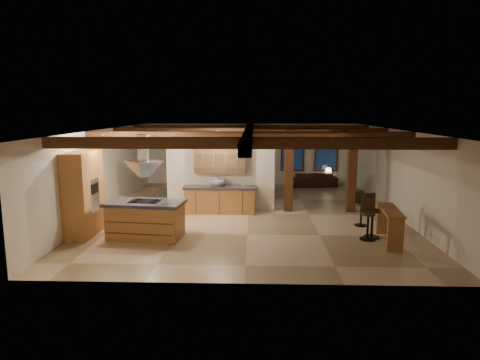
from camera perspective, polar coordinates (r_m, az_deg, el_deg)
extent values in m
plane|color=#CCAD88|center=(14.83, 1.15, -4.53)|extent=(12.00, 12.00, 0.00)
plane|color=beige|center=(20.50, 1.40, 3.47)|extent=(10.00, 0.00, 10.00)
plane|color=beige|center=(8.66, 0.61, -4.78)|extent=(10.00, 0.00, 10.00)
plane|color=beige|center=(15.45, -17.72, 1.07)|extent=(0.00, 12.00, 12.00)
plane|color=beige|center=(15.32, 20.22, 0.87)|extent=(0.00, 12.00, 12.00)
plane|color=#331710|center=(14.41, 1.19, 6.74)|extent=(12.00, 12.00, 0.00)
cube|color=#3C1F0F|center=(10.42, 0.88, 4.94)|extent=(10.00, 0.25, 0.28)
cube|color=#3C1F0F|center=(13.12, 1.11, 5.86)|extent=(10.00, 0.25, 0.28)
cube|color=#3C1F0F|center=(15.71, 1.25, 6.45)|extent=(10.00, 0.25, 0.28)
cube|color=#3C1F0F|center=(18.41, 1.36, 6.89)|extent=(10.00, 0.25, 0.28)
cube|color=#3C1F0F|center=(14.41, 1.19, 6.18)|extent=(0.28, 12.00, 0.28)
cube|color=#3C1F0F|center=(15.09, 6.52, 1.27)|extent=(0.30, 0.30, 2.90)
cube|color=#3C1F0F|center=(15.42, 14.70, 1.20)|extent=(0.30, 0.30, 2.90)
cube|color=#3C1F0F|center=(15.10, 10.79, 5.56)|extent=(2.50, 0.28, 0.28)
cube|color=beige|center=(15.14, -2.60, 0.01)|extent=(3.80, 0.18, 2.20)
cube|color=#A16134|center=(12.97, -20.11, -1.71)|extent=(0.64, 1.60, 2.40)
cube|color=silver|center=(12.87, -18.86, -1.95)|extent=(0.06, 0.62, 0.95)
cube|color=black|center=(12.82, -18.74, -1.07)|extent=(0.01, 0.50, 0.28)
cube|color=#A16134|center=(14.88, -2.69, -2.78)|extent=(2.40, 0.60, 0.86)
cube|color=black|center=(14.79, -2.71, -1.00)|extent=(2.50, 0.66, 0.08)
cube|color=#A16134|center=(14.86, -2.67, 2.75)|extent=(1.80, 0.34, 0.95)
cube|color=silver|center=(14.68, -2.73, 2.67)|extent=(1.74, 0.02, 0.90)
pyramid|color=silver|center=(12.06, -12.67, 0.37)|extent=(1.10, 1.10, 0.45)
cube|color=silver|center=(11.96, -12.81, 4.21)|extent=(0.26, 0.22, 0.73)
cube|color=#3C1F0F|center=(20.51, 7.01, 3.55)|extent=(1.10, 0.05, 1.70)
cube|color=black|center=(20.49, 7.01, 3.54)|extent=(0.95, 0.02, 1.55)
cube|color=#3C1F0F|center=(20.72, 11.43, 3.49)|extent=(1.10, 0.05, 1.70)
cube|color=black|center=(20.69, 11.44, 3.48)|extent=(0.95, 0.02, 1.55)
cube|color=#3C1F0F|center=(20.49, -2.81, 4.16)|extent=(0.65, 0.04, 0.85)
cube|color=#235331|center=(20.46, -2.81, 4.16)|extent=(0.55, 0.01, 0.75)
cylinder|color=silver|center=(11.94, -11.64, 5.85)|extent=(0.16, 0.16, 0.03)
cylinder|color=silver|center=(13.96, -2.98, 6.52)|extent=(0.16, 0.16, 0.03)
cylinder|color=silver|center=(12.63, -17.54, 5.79)|extent=(0.16, 0.16, 0.03)
cube|color=#A16134|center=(12.31, -12.46, -5.37)|extent=(2.10, 1.23, 0.95)
cube|color=black|center=(12.19, -12.55, -3.00)|extent=(2.25, 1.38, 0.09)
cube|color=black|center=(12.18, -12.56, -2.77)|extent=(0.89, 0.65, 0.02)
imported|color=#401A10|center=(17.31, 1.56, -1.45)|extent=(1.92, 1.33, 0.62)
imported|color=black|center=(20.32, 9.59, 0.09)|extent=(2.32, 1.14, 0.65)
imported|color=silver|center=(14.77, -3.11, -0.35)|extent=(0.52, 0.39, 0.26)
cube|color=#A16134|center=(12.19, 19.42, -3.79)|extent=(0.65, 1.81, 0.05)
cube|color=#A16134|center=(11.55, 20.02, -6.90)|extent=(0.41, 0.13, 0.88)
cube|color=#A16134|center=(13.06, 18.68, -4.97)|extent=(0.41, 0.13, 0.88)
cube|color=#3C1F0F|center=(20.35, 11.66, -0.12)|extent=(0.54, 0.54, 0.54)
cylinder|color=black|center=(20.30, 11.69, 0.86)|extent=(0.06, 0.06, 0.17)
cone|color=#FFE499|center=(20.28, 11.70, 1.33)|extent=(0.29, 0.29, 0.19)
cylinder|color=black|center=(12.28, 16.74, -4.33)|extent=(0.37, 0.37, 0.07)
cube|color=black|center=(12.39, 16.68, -3.08)|extent=(0.35, 0.08, 0.41)
cylinder|color=black|center=(12.37, 16.66, -6.00)|extent=(0.06, 0.06, 0.72)
cylinder|color=black|center=(12.46, 16.59, -7.55)|extent=(0.41, 0.41, 0.03)
cylinder|color=black|center=(12.51, 17.28, -3.93)|extent=(0.39, 0.39, 0.08)
cube|color=black|center=(12.61, 16.86, -2.65)|extent=(0.36, 0.16, 0.43)
cylinder|color=black|center=(12.61, 17.19, -5.65)|extent=(0.06, 0.06, 0.76)
cylinder|color=black|center=(12.70, 17.11, -7.25)|extent=(0.43, 0.43, 0.03)
cylinder|color=black|center=(13.70, 15.90, -3.17)|extent=(0.34, 0.34, 0.07)
cube|color=black|center=(13.79, 15.61, -2.16)|extent=(0.31, 0.13, 0.37)
cylinder|color=black|center=(13.78, 15.84, -4.53)|extent=(0.06, 0.06, 0.65)
cylinder|color=black|center=(13.86, 15.78, -5.81)|extent=(0.37, 0.37, 0.03)
cube|color=#3C1F0F|center=(16.62, -0.52, -1.52)|extent=(0.42, 0.42, 0.06)
cube|color=#3C1F0F|center=(16.75, -0.55, -0.24)|extent=(0.39, 0.08, 0.70)
cylinder|color=#3C1F0F|center=(16.50, -1.05, -2.39)|extent=(0.05, 0.05, 0.39)
cylinder|color=#3C1F0F|center=(16.51, 0.05, -2.38)|extent=(0.05, 0.05, 0.39)
cylinder|color=#3C1F0F|center=(16.81, -1.08, -2.17)|extent=(0.05, 0.05, 0.39)
cylinder|color=#3C1F0F|center=(16.82, 0.00, -2.16)|extent=(0.05, 0.05, 0.39)
cube|color=#3C1F0F|center=(17.90, -0.68, -0.73)|extent=(0.42, 0.42, 0.06)
cube|color=#3C1F0F|center=(17.65, -0.66, 0.26)|extent=(0.39, 0.08, 0.70)
cylinder|color=#3C1F0F|center=(18.10, -0.19, -1.33)|extent=(0.05, 0.05, 0.39)
cylinder|color=#3C1F0F|center=(18.09, -1.19, -1.34)|extent=(0.05, 0.05, 0.39)
cylinder|color=#3C1F0F|center=(17.79, -0.15, -1.52)|extent=(0.05, 0.05, 0.39)
cylinder|color=#3C1F0F|center=(17.78, -1.17, -1.53)|extent=(0.05, 0.05, 0.39)
cube|color=#3C1F0F|center=(16.65, 1.73, -1.50)|extent=(0.42, 0.42, 0.06)
cube|color=#3C1F0F|center=(16.78, 1.68, -0.22)|extent=(0.39, 0.08, 0.70)
cylinder|color=#3C1F0F|center=(16.53, 1.22, -2.37)|extent=(0.05, 0.05, 0.39)
cylinder|color=#3C1F0F|center=(16.55, 2.31, -2.36)|extent=(0.05, 0.05, 0.39)
cylinder|color=#3C1F0F|center=(16.84, 1.14, -2.15)|extent=(0.05, 0.05, 0.39)
cylinder|color=#3C1F0F|center=(16.86, 2.22, -2.14)|extent=(0.05, 0.05, 0.39)
cube|color=#3C1F0F|center=(17.93, 1.41, -0.71)|extent=(0.42, 0.42, 0.06)
cube|color=#3C1F0F|center=(17.68, 1.46, 0.28)|extent=(0.39, 0.08, 0.70)
cylinder|color=#3C1F0F|center=(18.14, 1.87, -1.32)|extent=(0.05, 0.05, 0.39)
cylinder|color=#3C1F0F|center=(18.12, 0.87, -1.33)|extent=(0.05, 0.05, 0.39)
cylinder|color=#3C1F0F|center=(17.83, 1.95, -1.51)|extent=(0.05, 0.05, 0.39)
cylinder|color=#3C1F0F|center=(17.81, 0.93, -1.52)|extent=(0.05, 0.05, 0.39)
cube|color=#3C1F0F|center=(16.71, 3.96, -1.48)|extent=(0.42, 0.42, 0.06)
cube|color=#3C1F0F|center=(16.84, 3.89, -0.20)|extent=(0.39, 0.08, 0.70)
cylinder|color=#3C1F0F|center=(16.59, 3.47, -2.35)|extent=(0.05, 0.05, 0.39)
cylinder|color=#3C1F0F|center=(16.62, 4.55, -2.33)|extent=(0.05, 0.05, 0.39)
cylinder|color=#3C1F0F|center=(16.89, 3.35, -2.13)|extent=(0.05, 0.05, 0.39)
cylinder|color=#3C1F0F|center=(16.93, 4.42, -2.12)|extent=(0.05, 0.05, 0.39)
cube|color=#3C1F0F|center=(17.99, 3.48, -0.69)|extent=(0.42, 0.42, 0.06)
cube|color=#3C1F0F|center=(17.74, 3.56, 0.29)|extent=(0.39, 0.08, 0.70)
cylinder|color=#3C1F0F|center=(18.20, 3.92, -1.30)|extent=(0.05, 0.05, 0.39)
cylinder|color=#3C1F0F|center=(18.17, 2.93, -1.31)|extent=(0.05, 0.05, 0.39)
cylinder|color=#3C1F0F|center=(17.89, 4.03, -1.48)|extent=(0.05, 0.05, 0.39)
cylinder|color=#3C1F0F|center=(17.86, 3.02, -1.49)|extent=(0.05, 0.05, 0.39)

